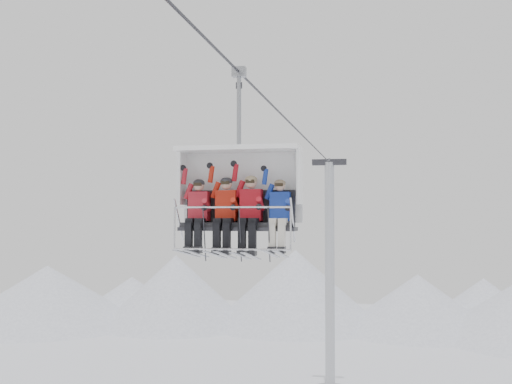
% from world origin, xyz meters
% --- Properties ---
extents(ridgeline, '(72.00, 21.00, 7.00)m').
position_xyz_m(ridgeline, '(-1.58, 42.05, 2.84)').
color(ridgeline, white).
rests_on(ridgeline, ground).
extents(lift_tower_right, '(2.00, 1.80, 13.48)m').
position_xyz_m(lift_tower_right, '(0.00, 22.00, 5.78)').
color(lift_tower_right, '#AFB1B6').
rests_on(lift_tower_right, ground).
extents(haul_cable, '(0.06, 50.00, 0.06)m').
position_xyz_m(haul_cable, '(0.00, 0.00, 13.30)').
color(haul_cable, '#303035').
rests_on(haul_cable, lift_tower_left).
extents(chairlift_carrier, '(2.70, 1.17, 3.98)m').
position_xyz_m(chairlift_carrier, '(0.00, -1.78, 10.74)').
color(chairlift_carrier, black).
rests_on(chairlift_carrier, haul_cable).
extents(skier_far_left, '(0.43, 1.69, 1.71)m').
position_xyz_m(skier_far_left, '(-0.88, -2.09, 10.24)').
color(skier_far_left, red).
rests_on(skier_far_left, chairlift_carrier).
extents(skier_center_left, '(0.45, 1.69, 1.76)m').
position_xyz_m(skier_center_left, '(-0.26, -2.08, 10.25)').
color(skier_center_left, red).
rests_on(skier_center_left, chairlift_carrier).
extents(skier_center_right, '(0.46, 1.69, 1.80)m').
position_xyz_m(skier_center_right, '(0.29, -2.08, 10.26)').
color(skier_center_right, '#B4121D').
rests_on(skier_center_right, chairlift_carrier).
extents(skier_far_right, '(0.42, 1.69, 1.67)m').
position_xyz_m(skier_far_right, '(0.92, -2.09, 10.22)').
color(skier_far_right, '#1A36A1').
rests_on(skier_far_right, chairlift_carrier).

